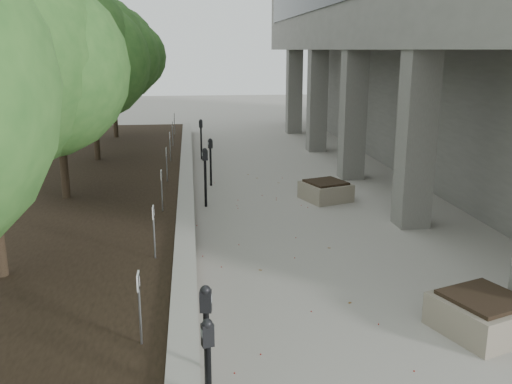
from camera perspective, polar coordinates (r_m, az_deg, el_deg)
ground at (r=7.34m, az=7.85°, el=-18.75°), size 90.00×90.00×0.00m
retaining_wall at (r=15.39m, az=-7.18°, el=0.20°), size 0.39×26.00×0.50m
planting_bed at (r=15.87m, az=-20.55°, el=-0.37°), size 7.00×26.00×0.40m
crabapple_tree_3 at (r=14.30m, az=-19.75°, el=10.06°), size 4.60×4.00×5.44m
crabapple_tree_4 at (r=19.20m, az=-16.49°, el=11.21°), size 4.60×4.00×5.44m
crabapple_tree_5 at (r=24.15m, az=-14.55°, el=11.87°), size 4.60×4.00×5.44m
parking_sign_2 at (r=7.18m, az=-11.85°, el=-11.68°), size 0.04×0.22×0.96m
parking_sign_3 at (r=9.95m, az=-10.43°, el=-4.10°), size 0.04×0.22×0.96m
parking_sign_4 at (r=12.83m, az=-9.64°, el=0.13°), size 0.04×0.22×0.96m
parking_sign_5 at (r=15.75m, az=-9.15°, el=2.80°), size 0.04×0.22×0.96m
parking_sign_6 at (r=18.70m, az=-8.81°, el=4.63°), size 0.04×0.22×0.96m
parking_sign_7 at (r=21.66m, az=-8.56°, el=5.96°), size 0.04×0.22×0.96m
parking_sign_8 at (r=24.63m, az=-8.38°, el=6.97°), size 0.04×0.22×0.96m
parking_meter_1 at (r=6.00m, az=-4.88°, el=-18.88°), size 0.16×0.13×1.42m
parking_meter_2 at (r=6.49m, az=-5.07°, el=-15.61°), size 0.16×0.13×1.51m
parking_meter_3 at (r=14.45m, az=-5.22°, el=1.49°), size 0.18×0.15×1.56m
parking_meter_4 at (r=16.74m, az=-4.68°, el=3.08°), size 0.17×0.14×1.45m
parking_meter_5 at (r=20.88m, az=-5.66°, el=5.40°), size 0.16×0.13×1.51m
planter_front at (r=8.89m, az=22.28°, el=-11.48°), size 1.53×1.53×0.56m
planter_back at (r=15.30m, az=7.16°, el=0.16°), size 1.44×1.44×0.53m
berry_scatter at (r=11.73m, az=1.28°, el=-5.46°), size 3.30×14.10×0.02m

